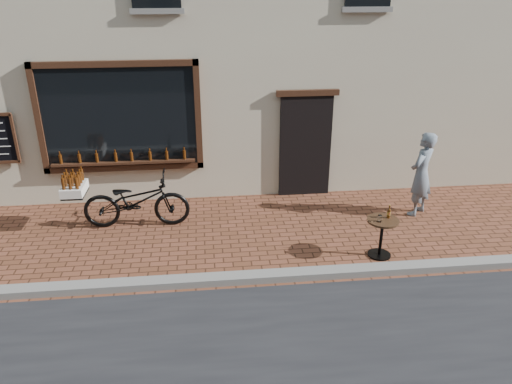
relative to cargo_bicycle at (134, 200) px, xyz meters
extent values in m
plane|color=brown|center=(1.62, -2.31, -0.54)|extent=(90.00, 90.00, 0.00)
cube|color=slate|center=(1.62, -2.11, -0.48)|extent=(90.00, 0.25, 0.12)
cube|color=black|center=(-0.28, 1.14, 1.31)|extent=(3.00, 0.06, 2.00)
cube|color=black|center=(-0.28, 1.12, 2.37)|extent=(3.24, 0.10, 0.12)
cube|color=black|center=(-0.28, 1.12, 0.25)|extent=(3.24, 0.10, 0.12)
cube|color=black|center=(-1.84, 1.12, 1.31)|extent=(0.12, 0.10, 2.24)
cube|color=black|center=(1.28, 1.12, 1.31)|extent=(0.12, 0.10, 2.24)
cube|color=black|center=(-0.28, 1.07, 0.38)|extent=(2.90, 0.16, 0.05)
cube|color=black|center=(3.52, 1.15, 0.56)|extent=(1.10, 0.10, 2.20)
cube|color=black|center=(3.52, 1.12, 1.72)|extent=(1.30, 0.10, 0.12)
cylinder|color=#3D1C07|center=(-1.53, 1.07, 0.50)|extent=(0.06, 0.06, 0.19)
cylinder|color=#3D1C07|center=(-1.18, 1.07, 0.50)|extent=(0.06, 0.06, 0.19)
cylinder|color=#3D1C07|center=(-0.82, 1.07, 0.50)|extent=(0.06, 0.06, 0.19)
cylinder|color=#3D1C07|center=(-0.46, 1.07, 0.50)|extent=(0.06, 0.06, 0.19)
cylinder|color=#3D1C07|center=(-0.10, 1.07, 0.50)|extent=(0.06, 0.06, 0.19)
cylinder|color=#3D1C07|center=(0.25, 1.07, 0.50)|extent=(0.06, 0.06, 0.19)
cylinder|color=#3D1C07|center=(0.61, 1.07, 0.50)|extent=(0.06, 0.06, 0.19)
cylinder|color=#3D1C07|center=(0.97, 1.07, 0.50)|extent=(0.06, 0.06, 0.19)
imported|color=black|center=(0.04, 0.00, -0.01)|extent=(2.02, 0.74, 1.05)
cube|color=black|center=(-1.07, 0.02, 0.19)|extent=(0.41, 0.57, 0.04)
cube|color=white|center=(-1.07, 0.02, 0.29)|extent=(0.41, 0.59, 0.16)
cylinder|color=#3D1C07|center=(-0.96, -0.19, 0.48)|extent=(0.07, 0.07, 0.22)
cylinder|color=#3D1C07|center=(-1.07, -0.19, 0.48)|extent=(0.07, 0.07, 0.22)
cylinder|color=#3D1C07|center=(-1.19, -0.19, 0.48)|extent=(0.07, 0.07, 0.22)
cylinder|color=#3D1C07|center=(-0.95, -0.05, 0.48)|extent=(0.07, 0.07, 0.22)
cylinder|color=#3D1C07|center=(-1.07, -0.05, 0.48)|extent=(0.07, 0.07, 0.22)
cylinder|color=#3D1C07|center=(-1.19, -0.05, 0.48)|extent=(0.07, 0.07, 0.22)
cylinder|color=#3D1C07|center=(-0.95, 0.09, 0.48)|extent=(0.07, 0.07, 0.22)
cylinder|color=#3D1C07|center=(-1.07, 0.09, 0.48)|extent=(0.07, 0.07, 0.22)
cylinder|color=#3D1C07|center=(-1.19, 0.09, 0.48)|extent=(0.07, 0.07, 0.22)
cylinder|color=#3D1C07|center=(-0.95, 0.23, 0.48)|extent=(0.07, 0.07, 0.22)
cylinder|color=black|center=(4.32, -1.58, -0.52)|extent=(0.40, 0.40, 0.03)
cylinder|color=black|center=(4.32, -1.58, -0.19)|extent=(0.05, 0.05, 0.63)
cylinder|color=black|center=(4.32, -1.58, 0.14)|extent=(0.54, 0.54, 0.04)
cylinder|color=gold|center=(4.43, -1.53, 0.25)|extent=(0.06, 0.06, 0.05)
cylinder|color=white|center=(4.23, -1.64, 0.22)|extent=(0.07, 0.07, 0.12)
imported|color=slate|center=(5.61, -0.06, 0.32)|extent=(0.74, 0.72, 1.72)
camera|label=1|loc=(1.39, -8.79, 4.02)|focal=35.00mm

